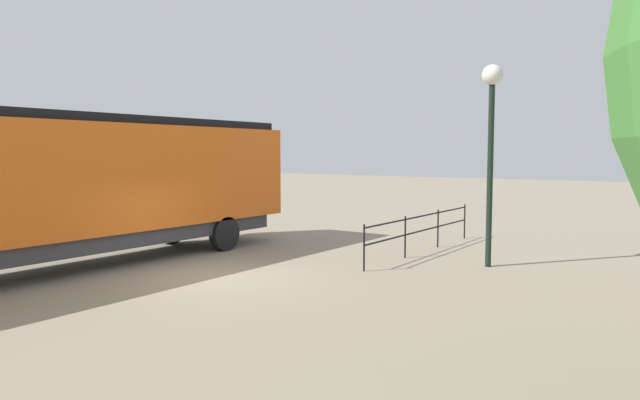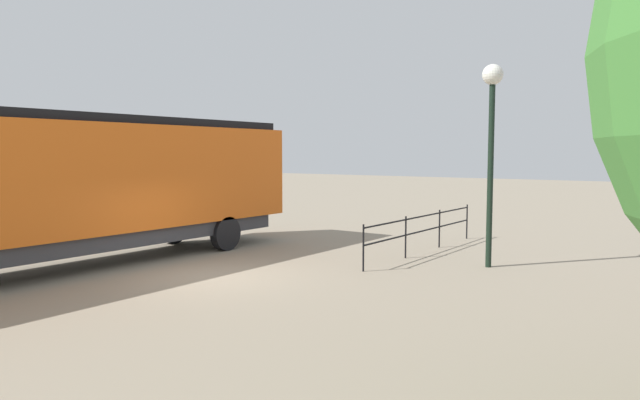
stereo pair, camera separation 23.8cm
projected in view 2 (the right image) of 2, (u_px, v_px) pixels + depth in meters
The scene contains 4 objects.
ground_plane at pixel (210, 276), 14.91m from camera, with size 120.00×120.00×0.00m, color gray.
locomotive at pixel (81, 183), 15.99m from camera, with size 2.84×15.12×4.18m.
lamp_post at pixel (492, 118), 15.79m from camera, with size 0.56×0.56×5.53m.
platform_fence at pixel (424, 227), 18.41m from camera, with size 0.05×7.33×1.26m.
Camera 2 is at (10.84, -10.32, 3.15)m, focal length 32.79 mm.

